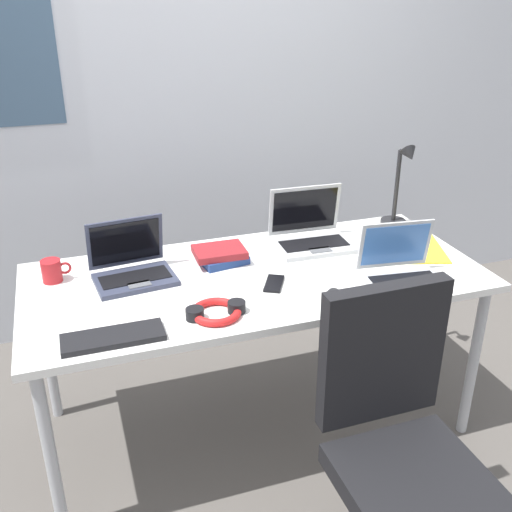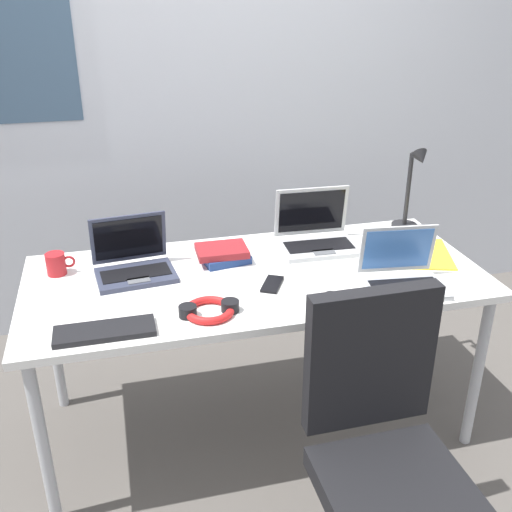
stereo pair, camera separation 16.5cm
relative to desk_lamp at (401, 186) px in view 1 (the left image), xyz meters
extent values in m
plane|color=#56514C|center=(-0.80, -0.28, -0.94)|extent=(12.00, 12.00, 0.00)
cube|color=silver|center=(-0.80, 0.82, 0.36)|extent=(6.00, 0.12, 2.60)
cube|color=white|center=(-0.80, -0.28, -0.21)|extent=(1.80, 0.80, 0.03)
cylinder|color=#B2B5BA|center=(-1.64, -0.62, -0.58)|extent=(0.04, 0.04, 0.71)
cylinder|color=#B2B5BA|center=(0.04, -0.62, -0.58)|extent=(0.04, 0.04, 0.71)
cylinder|color=#B2B5BA|center=(-1.64, 0.06, -0.58)|extent=(0.04, 0.04, 0.71)
cylinder|color=#B2B5BA|center=(0.04, 0.06, -0.58)|extent=(0.04, 0.04, 0.71)
cylinder|color=black|center=(0.00, 0.03, -0.19)|extent=(0.12, 0.12, 0.02)
cylinder|color=black|center=(0.00, 0.03, -0.01)|extent=(0.02, 0.02, 0.34)
cylinder|color=black|center=(0.00, -0.01, 0.16)|extent=(0.01, 0.08, 0.01)
cone|color=black|center=(0.00, -0.05, 0.16)|extent=(0.07, 0.09, 0.09)
cube|color=#33384C|center=(-1.26, -0.19, -0.19)|extent=(0.32, 0.24, 0.02)
cube|color=black|center=(-1.26, -0.19, -0.18)|extent=(0.27, 0.14, 0.00)
cube|color=#595B60|center=(-1.26, -0.26, -0.18)|extent=(0.09, 0.05, 0.00)
cube|color=#33384C|center=(-1.28, -0.07, -0.08)|extent=(0.30, 0.07, 0.21)
cube|color=black|center=(-1.27, -0.08, -0.07)|extent=(0.27, 0.06, 0.17)
cube|color=#B7BABC|center=(-0.48, -0.11, -0.19)|extent=(0.34, 0.24, 0.02)
cube|color=black|center=(-0.48, -0.11, -0.18)|extent=(0.29, 0.14, 0.00)
cube|color=#595B60|center=(-0.48, -0.19, -0.18)|extent=(0.09, 0.05, 0.00)
cube|color=#B7BABC|center=(-0.47, 0.01, -0.07)|extent=(0.33, 0.05, 0.22)
cube|color=black|center=(-0.47, 0.01, -0.06)|extent=(0.30, 0.04, 0.19)
cube|color=#B7BABC|center=(-0.29, -0.55, -0.19)|extent=(0.32, 0.24, 0.02)
cube|color=black|center=(-0.29, -0.55, -0.18)|extent=(0.27, 0.14, 0.00)
cube|color=#595B60|center=(-0.30, -0.61, -0.18)|extent=(0.09, 0.05, 0.00)
cube|color=#B7BABC|center=(-0.28, -0.43, -0.08)|extent=(0.30, 0.08, 0.20)
cube|color=#3F72BF|center=(-0.28, -0.43, -0.08)|extent=(0.27, 0.06, 0.17)
cube|color=black|center=(-1.39, -0.58, -0.19)|extent=(0.33, 0.12, 0.02)
ellipsoid|color=black|center=(-0.60, -0.56, -0.18)|extent=(0.09, 0.11, 0.03)
cube|color=black|center=(-0.76, -0.38, -0.19)|extent=(0.12, 0.15, 0.01)
torus|color=red|center=(-1.03, -0.53, -0.18)|extent=(0.18, 0.18, 0.03)
cylinder|color=black|center=(-1.11, -0.53, -0.18)|extent=(0.06, 0.06, 0.04)
cylinder|color=black|center=(-0.96, -0.53, -0.18)|extent=(0.06, 0.06, 0.04)
cube|color=navy|center=(-0.89, -0.13, -0.18)|extent=(0.20, 0.17, 0.03)
cube|color=maroon|center=(-0.91, -0.12, -0.15)|extent=(0.21, 0.16, 0.03)
cube|color=gold|center=(-0.07, -0.26, -0.19)|extent=(0.32, 0.37, 0.01)
cylinder|color=#B21E23|center=(-1.56, -0.08, -0.15)|extent=(0.08, 0.08, 0.09)
torus|color=#B21E23|center=(-1.51, -0.08, -0.15)|extent=(0.05, 0.01, 0.05)
cube|color=black|center=(-0.59, -1.16, -0.52)|extent=(0.44, 0.44, 0.07)
cube|color=black|center=(-0.59, -0.91, -0.21)|extent=(0.42, 0.06, 0.48)
camera|label=1|loc=(-1.48, -2.28, 0.87)|focal=41.88mm
camera|label=2|loc=(-1.32, -2.33, 0.87)|focal=41.88mm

